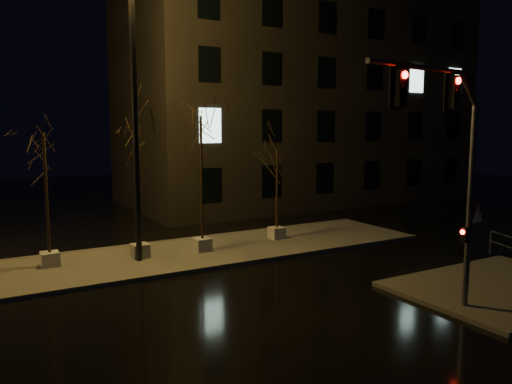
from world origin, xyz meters
TOP-DOWN VIEW (x-y plane):
  - ground at (0.00, 0.00)m, footprint 90.00×90.00m
  - median at (0.00, 6.00)m, footprint 22.00×5.00m
  - sidewalk_corner at (7.50, -3.50)m, footprint 7.00×5.00m
  - building at (14.00, 18.00)m, footprint 25.00×12.00m
  - tree_1 at (-5.25, 6.56)m, footprint 1.80×1.80m
  - tree_2 at (-1.88, 6.15)m, footprint 1.80×1.80m
  - tree_3 at (0.73, 5.85)m, footprint 1.80×1.80m
  - tree_4 at (4.76, 6.28)m, footprint 1.80×1.80m
  - traffic_signal_mast at (3.68, -4.25)m, footprint 5.50×0.83m
  - streetlight_main at (-2.07, 5.69)m, footprint 2.87×0.41m
  - guard_rail_b at (10.50, -1.64)m, footprint 0.74×2.00m

SIDE VIEW (x-z plane):
  - ground at x=0.00m, z-range 0.00..0.00m
  - median at x=0.00m, z-range 0.00..0.15m
  - sidewalk_corner at x=7.50m, z-range 0.00..0.15m
  - guard_rail_b at x=10.50m, z-range 0.30..1.30m
  - tree_4 at x=4.76m, z-range 1.27..5.58m
  - tree_1 at x=-5.25m, z-range 1.49..6.68m
  - tree_2 at x=-1.88m, z-range 1.62..7.32m
  - traffic_signal_mast at x=3.68m, z-range 1.21..7.98m
  - tree_3 at x=0.73m, z-range 1.67..7.55m
  - streetlight_main at x=-2.07m, z-range 1.04..12.56m
  - building at x=14.00m, z-range 0.00..15.00m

